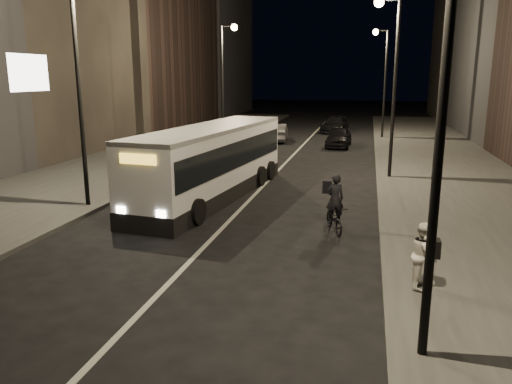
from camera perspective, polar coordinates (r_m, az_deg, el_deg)
The scene contains 15 objects.
ground at distance 13.93m, azimuth -7.07°, elevation -7.40°, with size 180.00×180.00×0.00m, color black.
sidewalk_right at distance 26.99m, azimuth 20.97°, elevation 2.08°, with size 7.00×70.00×0.16m, color #333331.
sidewalk_left at distance 29.68m, azimuth -13.54°, elevation 3.53°, with size 7.00×70.00×0.16m, color #333331.
building_row_left at distance 46.02m, azimuth -14.90°, elevation 20.42°, with size 8.00×61.00×22.00m, color black.
streetlight_right_near at distance 8.31m, azimuth 19.20°, elevation 15.85°, with size 1.20×0.44×8.12m.
streetlight_right_mid at distance 24.27m, azimuth 15.07°, elevation 13.90°, with size 1.20×0.44×8.12m.
streetlight_right_far at distance 40.27m, azimuth 14.22°, elevation 13.49°, with size 1.20×0.44×8.12m.
streetlight_left_near at distance 18.99m, azimuth -19.09°, elevation 13.96°, with size 1.20×0.44×8.12m.
streetlight_left_far at distance 35.64m, azimuth -3.48°, elevation 13.95°, with size 1.20×0.44×8.12m.
city_bus at distance 20.27m, azimuth -5.04°, elevation 3.77°, with size 3.54×10.91×2.89m.
cyclist_on_bicycle at distance 15.99m, azimuth 8.97°, elevation -2.34°, with size 1.10×1.76×1.91m.
pedestrian_woman at distance 11.94m, azimuth 18.66°, elevation -6.86°, with size 0.74×0.58×1.52m, color silver.
car_near at distance 35.38m, azimuth 9.44°, elevation 6.21°, with size 1.61×4.00×1.36m, color black.
car_mid at distance 37.85m, azimuth 2.42°, elevation 6.81°, with size 1.44×4.12×1.36m, color #37373A.
car_far at distance 44.65m, azimuth 9.00°, elevation 7.64°, with size 1.92×4.72×1.37m, color black.
Camera 1 is at (4.49, -12.25, 4.87)m, focal length 35.00 mm.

